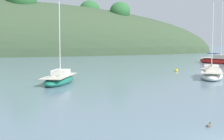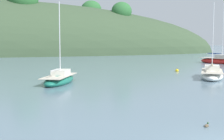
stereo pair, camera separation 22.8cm
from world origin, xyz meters
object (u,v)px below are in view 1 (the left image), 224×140
at_px(sailboat_teal_outer, 59,79).
at_px(mooring_buoy_channel, 176,70).
at_px(sailboat_red_portside, 219,61).
at_px(sailboat_cream_ketch, 211,74).
at_px(duck_lone_right, 209,126).

xyz_separation_m(sailboat_teal_outer, mooring_buoy_channel, (15.98, 7.91, -0.26)).
distance_m(sailboat_red_portside, mooring_buoy_channel, 17.76).
relative_size(sailboat_teal_outer, sailboat_cream_ketch, 0.95).
height_order(sailboat_teal_outer, mooring_buoy_channel, sailboat_teal_outer).
height_order(sailboat_red_portside, sailboat_cream_ketch, sailboat_red_portside).
height_order(sailboat_cream_ketch, duck_lone_right, sailboat_cream_ketch).
bearing_deg(sailboat_red_portside, sailboat_cream_ketch, -124.55).
relative_size(mooring_buoy_channel, duck_lone_right, 1.39).
xyz_separation_m(sailboat_teal_outer, duck_lone_right, (5.76, -17.15, -0.33)).
bearing_deg(sailboat_teal_outer, duck_lone_right, -71.45).
bearing_deg(duck_lone_right, sailboat_cream_ketch, 58.31).
bearing_deg(sailboat_cream_ketch, duck_lone_right, -121.69).
bearing_deg(duck_lone_right, sailboat_red_portside, 56.78).
bearing_deg(mooring_buoy_channel, duck_lone_right, -112.20).
xyz_separation_m(sailboat_red_portside, mooring_buoy_channel, (-13.63, -11.37, -0.34)).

